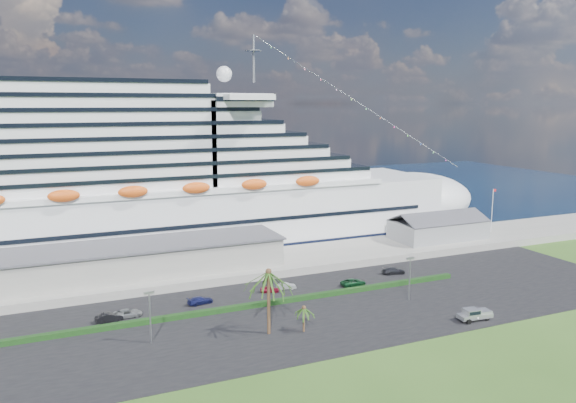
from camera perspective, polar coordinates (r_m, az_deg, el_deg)
name	(u,v)px	position (r m, az deg, el deg)	size (l,w,h in m)	color
ground	(336,333)	(93.38, 4.85, -13.20)	(420.00, 420.00, 0.00)	#2F531B
asphalt_lot	(306,310)	(102.44, 1.87, -10.99)	(140.00, 38.00, 0.12)	black
wharf	(251,264)	(127.59, -3.78, -6.36)	(240.00, 20.00, 1.80)	gray
water	(168,204)	(212.60, -12.08, -0.23)	(420.00, 160.00, 0.02)	black
cruise_ship	(134,186)	(142.10, -15.40, 1.50)	(191.00, 38.00, 54.00)	silver
terminal_building	(137,259)	(120.66, -15.09, -5.62)	(61.00, 15.00, 6.30)	gray
port_shed	(438,229)	(151.82, 15.01, -2.68)	(24.00, 12.31, 7.37)	gray
flagpole	(492,209)	(162.82, 20.04, -0.72)	(1.08, 0.16, 12.00)	silver
hedge	(255,305)	(103.67, -3.41, -10.45)	(88.00, 1.10, 0.90)	black
lamp_post_left	(150,311)	(89.96, -13.86, -10.72)	(1.60, 0.35, 8.27)	gray
lamp_post_right	(410,273)	(108.08, 12.27, -7.13)	(1.60, 0.35, 8.27)	gray
palm_tall	(269,279)	(89.57, -1.99, -7.91)	(8.82, 8.82, 11.13)	#47301E
palm_short	(304,311)	(92.18, 1.62, -11.03)	(3.53, 3.53, 4.56)	#47301E
parked_car_1	(109,317)	(101.74, -17.73, -11.14)	(1.58, 4.54, 1.50)	black
parked_car_2	(127,313)	(102.77, -15.99, -10.87)	(2.29, 4.97, 1.38)	gray
parked_car_3	(200,300)	(106.31, -8.91, -9.89)	(1.93, 4.75, 1.38)	#161A4E
parked_car_4	(270,289)	(111.31, -1.87, -8.88)	(1.49, 3.71, 1.26)	maroon
parked_car_5	(286,286)	(112.96, -0.18, -8.59)	(1.37, 3.93, 1.29)	#96999C
parked_car_6	(353,282)	(115.71, 6.66, -8.16)	(2.42, 5.25, 1.46)	#0F3C1C
parked_car_7	(394,271)	(124.82, 10.69, -6.91)	(2.03, 5.00, 1.45)	#232529
pickup_truck	(474,314)	(102.50, 18.39, -10.77)	(6.21, 2.76, 2.13)	black
boat_trailer	(478,313)	(103.61, 18.75, -10.64)	(5.49, 3.57, 1.57)	gray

